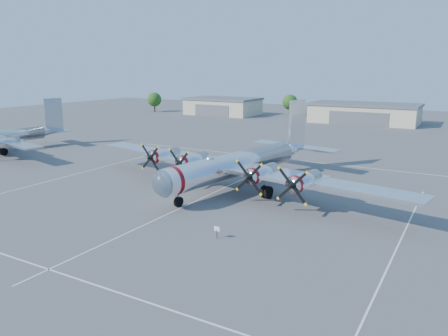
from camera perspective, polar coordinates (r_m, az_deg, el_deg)
The scene contains 9 objects.
ground at distance 51.45m, azimuth -2.43°, elevation -3.75°, with size 260.00×260.00×0.00m, color #4E4E50.
parking_lines at distance 50.04m, azimuth -3.51°, elevation -4.24°, with size 60.00×50.08×0.01m.
hangar_west at distance 143.24m, azimuth -0.15°, elevation 8.09°, with size 22.60×14.60×5.40m.
hangar_center at distance 126.94m, azimuth 17.86°, elevation 6.85°, with size 28.60×14.60×5.40m.
tree_far_west at distance 154.00m, azimuth -9.08°, elevation 8.83°, with size 4.80×4.80×6.64m.
tree_west at distance 141.69m, azimuth 8.61°, elevation 8.50°, with size 4.80×4.80×6.64m.
main_bomber_b29 at distance 55.66m, azimuth 2.13°, elevation -2.45°, with size 46.23×31.62×10.22m, color white, non-canonical shape.
bomber_west at distance 88.94m, azimuth -26.87°, elevation 1.96°, with size 34.35×24.33×9.08m, color silver, non-canonical shape.
info_placard at distance 38.92m, azimuth -0.94°, elevation -8.11°, with size 0.58×0.09×1.10m.
Camera 1 is at (26.42, -41.61, 14.72)m, focal length 35.00 mm.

